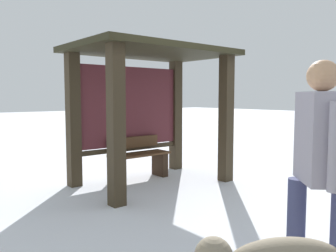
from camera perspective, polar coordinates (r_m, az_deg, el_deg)
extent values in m
plane|color=silver|center=(6.05, -2.59, -9.34)|extent=(60.00, 60.00, 0.00)
cube|color=#342A1B|center=(4.70, -8.51, 0.06)|extent=(0.19, 0.19, 2.19)
cube|color=#342A1B|center=(6.14, 9.50, 1.16)|extent=(0.19, 0.19, 2.19)
cube|color=#342A1B|center=(5.89, -15.27, 0.90)|extent=(0.19, 0.19, 2.19)
cube|color=#342A1B|center=(7.09, 1.27, 1.71)|extent=(0.19, 0.19, 2.19)
cube|color=black|center=(5.91, -2.67, 12.16)|extent=(2.65, 1.78, 0.09)
cube|color=#59242B|center=(6.42, -6.25, 3.22)|extent=(2.02, 0.08, 1.43)
cube|color=#342A1B|center=(6.47, -6.09, -3.67)|extent=(2.02, 0.06, 0.08)
cube|color=#523621|center=(6.25, -4.67, -4.63)|extent=(1.12, 0.41, 0.04)
cube|color=#523621|center=(6.37, -5.63, -2.66)|extent=(1.06, 0.04, 0.20)
cube|color=#302217|center=(6.56, -1.35, -6.26)|extent=(0.12, 0.35, 0.44)
cube|color=#302217|center=(6.05, -8.24, -7.26)|extent=(0.12, 0.35, 0.44)
cube|color=#AAA3B4|center=(2.79, 23.76, -1.71)|extent=(0.49, 0.50, 0.67)
sphere|color=tan|center=(2.78, 24.08, 7.54)|extent=(0.23, 0.23, 0.23)
cylinder|color=#3F436C|center=(3.02, 20.23, -15.95)|extent=(0.20, 0.20, 0.85)
cylinder|color=#AAA3B4|center=(3.05, 22.05, -1.76)|extent=(0.13, 0.13, 0.60)
cylinder|color=#AAA3B4|center=(2.55, 25.77, -3.14)|extent=(0.13, 0.13, 0.60)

